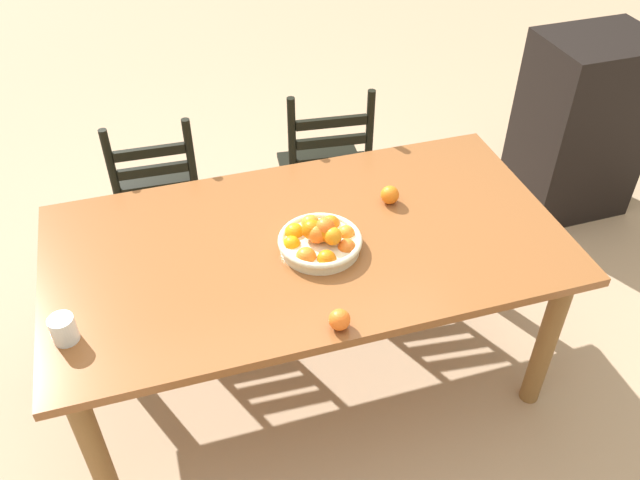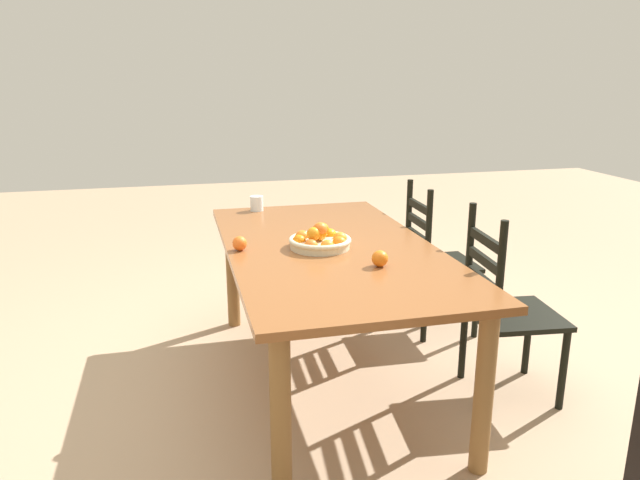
% 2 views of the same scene
% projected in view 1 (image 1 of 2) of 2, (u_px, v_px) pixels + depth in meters
% --- Properties ---
extents(ground_plane, '(12.00, 12.00, 0.00)m').
position_uv_depth(ground_plane, '(309.00, 370.00, 2.90)').
color(ground_plane, tan).
extents(dining_table, '(1.88, 1.00, 0.74)m').
position_uv_depth(dining_table, '(307.00, 260.00, 2.48)').
color(dining_table, brown).
rests_on(dining_table, ground).
extents(chair_near_window, '(0.45, 0.45, 0.95)m').
position_uv_depth(chair_near_window, '(325.00, 174.00, 3.27)').
color(chair_near_window, black).
rests_on(chair_near_window, ground).
extents(chair_by_cabinet, '(0.40, 0.40, 0.93)m').
position_uv_depth(chair_by_cabinet, '(161.00, 203.00, 3.09)').
color(chair_by_cabinet, black).
rests_on(chair_by_cabinet, ground).
extents(cabinet, '(0.58, 0.46, 0.99)m').
position_uv_depth(cabinet, '(580.00, 126.00, 3.53)').
color(cabinet, black).
rests_on(cabinet, ground).
extents(fruit_bowl, '(0.30, 0.30, 0.13)m').
position_uv_depth(fruit_bowl, '(320.00, 240.00, 2.36)').
color(fruit_bowl, beige).
rests_on(fruit_bowl, dining_table).
extents(orange_loose_0, '(0.07, 0.07, 0.07)m').
position_uv_depth(orange_loose_0, '(390.00, 195.00, 2.58)').
color(orange_loose_0, orange).
rests_on(orange_loose_0, dining_table).
extents(orange_loose_1, '(0.07, 0.07, 0.07)m').
position_uv_depth(orange_loose_1, '(339.00, 320.00, 2.08)').
color(orange_loose_1, orange).
rests_on(orange_loose_1, dining_table).
extents(drinking_glass, '(0.08, 0.08, 0.09)m').
position_uv_depth(drinking_glass, '(64.00, 329.00, 2.03)').
color(drinking_glass, silver).
rests_on(drinking_glass, dining_table).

